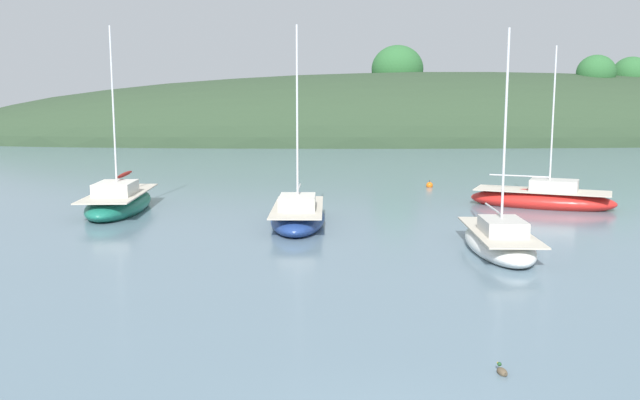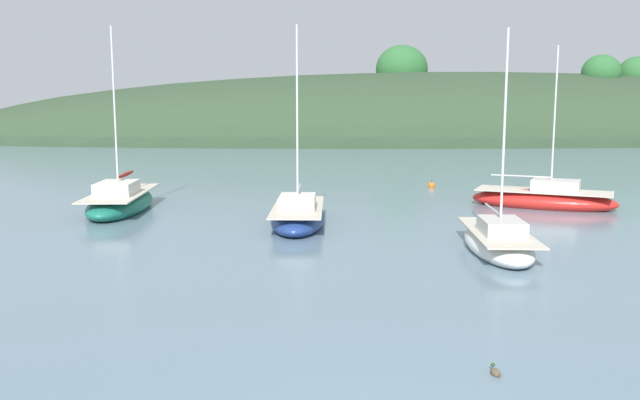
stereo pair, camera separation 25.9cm
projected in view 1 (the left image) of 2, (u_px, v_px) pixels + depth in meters
The scene contains 7 objects.
far_shoreline_hill at pixel (465, 139), 96.61m from camera, with size 150.00×36.00×23.51m.
sailboat_blue_center at pixel (499, 241), 24.56m from camera, with size 2.77×6.61×8.30m.
sailboat_yellow_far at pixel (543, 199), 35.00m from camera, with size 7.73×5.62×8.61m.
sailboat_navy_dinghy at pixel (119, 202), 33.55m from camera, with size 2.79×7.98×9.43m.
sailboat_black_sloop at pixel (298, 216), 29.80m from camera, with size 2.90×7.23×9.02m.
mooring_buoy_channel at pixel (430, 185), 43.11m from camera, with size 0.44×0.44×0.54m.
duck_lead at pixel (502, 371), 13.52m from camera, with size 0.21×0.43×0.24m.
Camera 1 is at (-1.72, -8.95, 5.50)m, focal length 37.23 mm.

